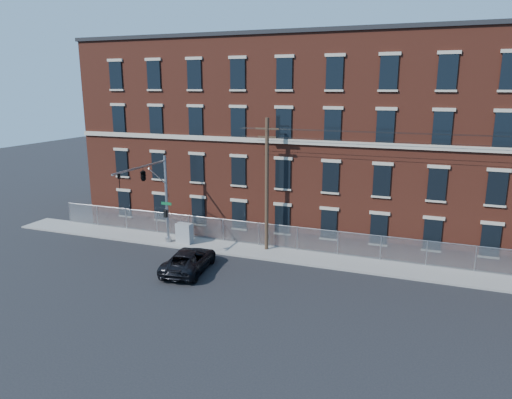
{
  "coord_description": "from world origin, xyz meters",
  "views": [
    {
      "loc": [
        13.19,
        -26.59,
        12.26
      ],
      "look_at": [
        1.74,
        4.0,
        4.38
      ],
      "focal_mm": 32.78,
      "sensor_mm": 36.0,
      "label": 1
    }
  ],
  "objects_px": {
    "traffic_signal_mast": "(149,183)",
    "utility_cabinet": "(184,233)",
    "utility_pole_near": "(267,183)",
    "pickup_truck": "(189,260)"
  },
  "relations": [
    {
      "from": "utility_cabinet",
      "to": "traffic_signal_mast",
      "type": "bearing_deg",
      "value": -116.13
    },
    {
      "from": "utility_pole_near",
      "to": "pickup_truck",
      "type": "bearing_deg",
      "value": -122.45
    },
    {
      "from": "utility_pole_near",
      "to": "pickup_truck",
      "type": "height_order",
      "value": "utility_pole_near"
    },
    {
      "from": "traffic_signal_mast",
      "to": "utility_pole_near",
      "type": "bearing_deg",
      "value": 23.14
    },
    {
      "from": "traffic_signal_mast",
      "to": "utility_cabinet",
      "type": "relative_size",
      "value": 4.31
    },
    {
      "from": "traffic_signal_mast",
      "to": "utility_cabinet",
      "type": "distance_m",
      "value": 5.29
    },
    {
      "from": "traffic_signal_mast",
      "to": "pickup_truck",
      "type": "height_order",
      "value": "traffic_signal_mast"
    },
    {
      "from": "traffic_signal_mast",
      "to": "utility_pole_near",
      "type": "xyz_separation_m",
      "value": [
        8.0,
        3.42,
        -0.05
      ]
    },
    {
      "from": "utility_pole_near",
      "to": "utility_cabinet",
      "type": "distance_m",
      "value": 8.0
    },
    {
      "from": "traffic_signal_mast",
      "to": "utility_pole_near",
      "type": "relative_size",
      "value": 0.7
    }
  ]
}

